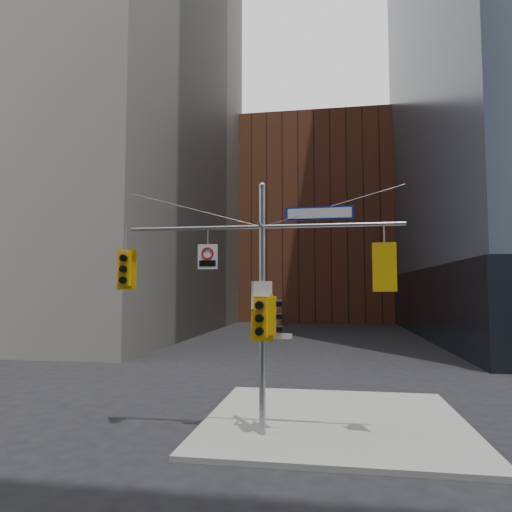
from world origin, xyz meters
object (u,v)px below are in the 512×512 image
(traffic_light_east_arm, at_px, (385,267))
(traffic_light_pole_side, at_px, (274,316))
(traffic_light_pole_front, at_px, (261,318))
(regulatory_sign_arm, at_px, (208,256))
(signal_assembly, at_px, (262,282))
(traffic_light_west_arm, at_px, (125,269))
(street_sign_blade, at_px, (319,213))

(traffic_light_east_arm, height_order, traffic_light_pole_side, traffic_light_east_arm)
(traffic_light_pole_front, height_order, regulatory_sign_arm, regulatory_sign_arm)
(signal_assembly, bearing_deg, regulatory_sign_arm, -179.28)
(traffic_light_pole_side, height_order, regulatory_sign_arm, regulatory_sign_arm)
(traffic_light_west_arm, bearing_deg, regulatory_sign_arm, -8.63)
(signal_assembly, distance_m, traffic_light_east_arm, 3.43)
(traffic_light_pole_front, distance_m, regulatory_sign_arm, 2.41)
(traffic_light_east_arm, bearing_deg, regulatory_sign_arm, 8.37)
(regulatory_sign_arm, bearing_deg, street_sign_blade, -3.17)
(traffic_light_west_arm, bearing_deg, traffic_light_pole_side, -7.93)
(traffic_light_east_arm, distance_m, street_sign_blade, 2.35)
(traffic_light_pole_side, bearing_deg, regulatory_sign_arm, 87.56)
(traffic_light_west_arm, xyz_separation_m, traffic_light_pole_front, (4.19, -0.28, -1.40))
(traffic_light_west_arm, relative_size, regulatory_sign_arm, 1.68)
(traffic_light_pole_front, distance_m, street_sign_blade, 3.38)
(traffic_light_east_arm, bearing_deg, traffic_light_pole_side, 7.97)
(traffic_light_pole_front, xyz_separation_m, regulatory_sign_arm, (-1.61, 0.25, 1.77))
(signal_assembly, height_order, traffic_light_pole_side, signal_assembly)
(traffic_light_west_arm, relative_size, traffic_light_pole_side, 1.14)
(traffic_light_pole_front, bearing_deg, traffic_light_pole_side, 42.42)
(traffic_light_pole_side, xyz_separation_m, traffic_light_pole_front, (-0.32, -0.28, -0.05))
(signal_assembly, height_order, regulatory_sign_arm, signal_assembly)
(traffic_light_pole_side, relative_size, regulatory_sign_arm, 1.47)
(traffic_light_east_arm, height_order, traffic_light_pole_front, traffic_light_east_arm)
(signal_assembly, height_order, traffic_light_pole_front, signal_assembly)
(traffic_light_pole_front, bearing_deg, street_sign_blade, 11.41)
(traffic_light_east_arm, height_order, regulatory_sign_arm, regulatory_sign_arm)
(traffic_light_pole_side, height_order, street_sign_blade, street_sign_blade)
(traffic_light_pole_front, relative_size, regulatory_sign_arm, 1.82)
(signal_assembly, relative_size, traffic_light_pole_side, 7.45)
(street_sign_blade, bearing_deg, traffic_light_east_arm, 2.32)
(street_sign_blade, bearing_deg, regulatory_sign_arm, -177.17)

